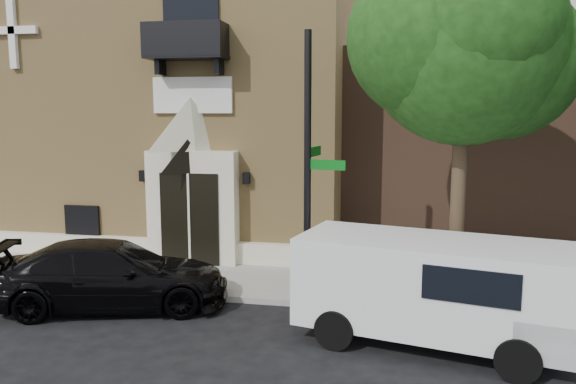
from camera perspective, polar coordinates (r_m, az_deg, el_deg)
name	(u,v)px	position (r m, az deg, el deg)	size (l,w,h in m)	color
ground	(194,300)	(13.79, -9.54, -10.78)	(120.00, 120.00, 0.00)	black
sidewalk	(250,281)	(14.83, -3.84, -9.00)	(42.00, 3.00, 0.15)	gray
church	(190,106)	(21.53, -9.97, 8.59)	(12.20, 11.01, 9.30)	tan
street_tree_left	(467,43)	(12.70, 17.68, 14.18)	(4.97, 4.38, 7.77)	#38281C
black_sedan	(112,275)	(13.54, -17.47, -8.03)	(2.14, 5.26, 1.53)	black
cargo_van	(442,288)	(11.15, 15.33, -9.39)	(5.35, 3.09, 2.06)	white
street_sign	(309,168)	(12.62, 2.11, 2.49)	(0.95, 1.06, 6.07)	black
fire_hydrant	(424,287)	(13.03, 13.66, -9.37)	(0.49, 0.40, 0.87)	#A60A29
planter	(202,251)	(16.34, -8.76, -5.99)	(0.58, 0.51, 0.65)	#45752F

